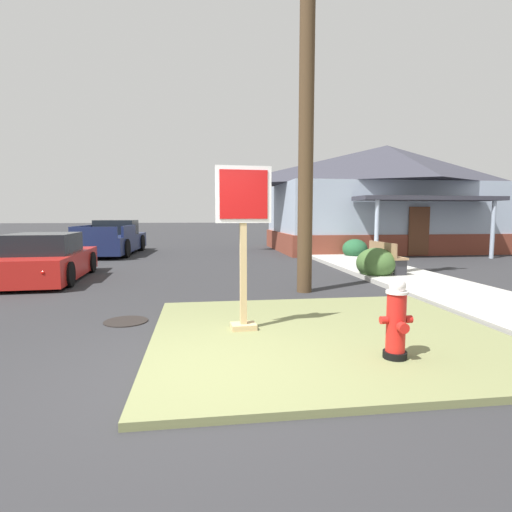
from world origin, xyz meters
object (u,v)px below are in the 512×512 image
at_px(stop_sign, 243,248).
at_px(manhole_cover, 126,321).
at_px(utility_pole, 307,53).
at_px(parked_sedan_red, 46,260).
at_px(fire_hydrant, 396,320).
at_px(street_bench, 386,256).
at_px(pickup_truck_navy, 113,240).

relative_size(stop_sign, manhole_cover, 3.34).
bearing_deg(utility_pole, parked_sedan_red, 158.46).
relative_size(fire_hydrant, street_bench, 0.65).
bearing_deg(manhole_cover, parked_sedan_red, 121.52).
distance_m(street_bench, utility_pole, 5.72).
height_order(parked_sedan_red, pickup_truck_navy, pickup_truck_navy).
relative_size(manhole_cover, utility_pole, 0.07).
xyz_separation_m(manhole_cover, parked_sedan_red, (-2.82, 4.61, 0.53)).
bearing_deg(parked_sedan_red, street_bench, -3.80).
bearing_deg(street_bench, utility_pole, -146.34).
bearing_deg(fire_hydrant, manhole_cover, 145.29).
relative_size(stop_sign, street_bench, 1.60).
height_order(stop_sign, manhole_cover, stop_sign).
xyz_separation_m(parked_sedan_red, street_bench, (9.21, -0.61, 0.04)).
xyz_separation_m(stop_sign, pickup_truck_navy, (-4.40, 12.72, -0.64)).
relative_size(manhole_cover, pickup_truck_navy, 0.13).
distance_m(fire_hydrant, stop_sign, 2.27).
distance_m(stop_sign, utility_pole, 5.24).
bearing_deg(fire_hydrant, utility_pole, 88.83).
relative_size(pickup_truck_navy, utility_pole, 0.54).
xyz_separation_m(manhole_cover, pickup_truck_navy, (-2.57, 11.76, 0.61)).
bearing_deg(fire_hydrant, parked_sedan_red, 131.88).
height_order(stop_sign, pickup_truck_navy, stop_sign).
bearing_deg(street_bench, parked_sedan_red, 176.20).
distance_m(fire_hydrant, manhole_cover, 4.22).
relative_size(parked_sedan_red, pickup_truck_navy, 0.77).
height_order(fire_hydrant, pickup_truck_navy, pickup_truck_navy).
bearing_deg(stop_sign, pickup_truck_navy, 109.06).
bearing_deg(parked_sedan_red, fire_hydrant, -48.12).
bearing_deg(utility_pole, pickup_truck_navy, 122.28).
distance_m(pickup_truck_navy, street_bench, 11.85).
xyz_separation_m(manhole_cover, street_bench, (6.39, 3.99, 0.58)).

